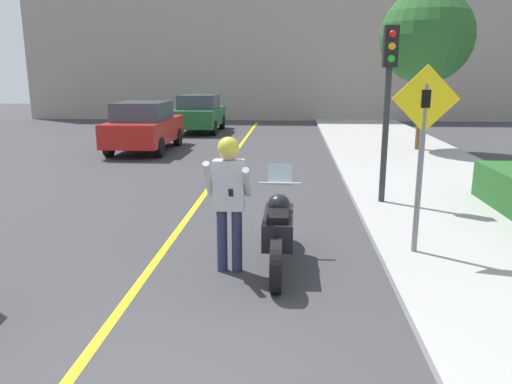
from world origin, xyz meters
The scene contains 9 objects.
road_center_line centered at (-0.60, 6.00, 0.00)m, with size 0.12×36.00×0.01m.
building_backdrop centered at (0.00, 26.00, 4.23)m, with size 28.00×1.20×8.46m.
motorcycle centered at (1.15, 3.42, 0.52)m, with size 0.62×2.39×1.32m.
person_biker centered at (0.50, 3.15, 1.14)m, with size 0.59×0.49×1.83m.
crossing_sign centered at (3.10, 3.82, 1.69)m, with size 0.91×0.08×2.62m.
traffic_light centered at (3.12, 6.69, 2.47)m, with size 0.26×0.30×3.37m.
street_tree centered at (5.59, 13.97, 3.75)m, with size 2.99×2.99×5.15m.
parked_car_red centered at (-3.73, 13.63, 0.86)m, with size 1.88×4.20×1.68m.
parked_car_green centered at (-2.88, 19.42, 0.86)m, with size 1.88×4.20×1.68m.
Camera 1 is at (1.31, -3.14, 2.61)m, focal length 35.00 mm.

